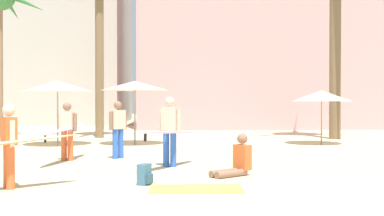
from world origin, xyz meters
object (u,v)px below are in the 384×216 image
at_px(backpack, 145,175).
at_px(person_near_right, 237,161).
at_px(person_mid_center, 7,143).
at_px(cafe_umbrella_1, 58,86).
at_px(person_near_left, 170,130).
at_px(palm_tree_far_left, 0,3).
at_px(cafe_umbrella_3, 322,96).
at_px(cafe_umbrella_0, 135,86).
at_px(person_mid_right, 118,127).
at_px(person_far_left, 66,129).
at_px(beach_towel, 196,189).

distance_m(backpack, person_near_right, 2.30).
xyz_separation_m(person_mid_center, person_near_right, (4.59, 1.56, -0.57)).
xyz_separation_m(cafe_umbrella_1, person_near_left, (4.32, -6.29, -1.31)).
bearing_deg(palm_tree_far_left, person_mid_center, -69.93).
xyz_separation_m(palm_tree_far_left, person_near_right, (9.60, -12.16, -5.97)).
bearing_deg(person_near_right, backpack, -6.60).
distance_m(cafe_umbrella_3, person_near_left, 8.71).
distance_m(cafe_umbrella_0, person_mid_right, 4.75).
relative_size(cafe_umbrella_3, person_mid_right, 1.35).
relative_size(cafe_umbrella_3, person_far_left, 0.74).
xyz_separation_m(palm_tree_far_left, person_mid_center, (5.01, -13.72, -5.40)).
distance_m(beach_towel, person_mid_right, 5.51).
height_order(person_near_left, person_near_right, person_near_left).
relative_size(cafe_umbrella_0, person_near_left, 1.04).
height_order(palm_tree_far_left, person_far_left, palm_tree_far_left).
relative_size(cafe_umbrella_1, person_near_right, 2.67).
xyz_separation_m(palm_tree_far_left, beach_towel, (8.60, -13.81, -6.29)).
distance_m(cafe_umbrella_0, person_mid_center, 9.73).
bearing_deg(cafe_umbrella_3, cafe_umbrella_1, -179.68).
xyz_separation_m(palm_tree_far_left, cafe_umbrella_3, (13.96, -4.39, -4.39)).
xyz_separation_m(backpack, person_near_left, (0.48, 2.53, 0.75)).
xyz_separation_m(cafe_umbrella_0, cafe_umbrella_3, (7.29, -0.16, -0.39)).
height_order(person_mid_center, person_near_right, person_mid_center).
bearing_deg(cafe_umbrella_0, cafe_umbrella_1, -175.72).
xyz_separation_m(beach_towel, person_near_left, (-0.53, 3.07, 0.95)).
relative_size(cafe_umbrella_0, backpack, 6.30).
bearing_deg(person_mid_center, cafe_umbrella_1, 64.42).
bearing_deg(person_near_right, person_mid_center, -16.92).
bearing_deg(person_near_left, person_near_right, -110.34).
bearing_deg(backpack, cafe_umbrella_1, 139.07).
bearing_deg(person_mid_center, beach_towel, -34.79).
height_order(backpack, person_far_left, person_far_left).
distance_m(cafe_umbrella_0, person_near_right, 8.68).
relative_size(beach_towel, person_mid_center, 0.68).
bearing_deg(person_mid_right, person_near_right, 1.36).
relative_size(palm_tree_far_left, cafe_umbrella_1, 2.77).
bearing_deg(backpack, cafe_umbrella_0, 121.37).
relative_size(beach_towel, backpack, 4.21).
height_order(palm_tree_far_left, person_mid_center, palm_tree_far_left).
distance_m(cafe_umbrella_1, cafe_umbrella_3, 10.22).
bearing_deg(cafe_umbrella_1, backpack, -66.47).
relative_size(person_mid_center, person_far_left, 0.84).
bearing_deg(cafe_umbrella_3, beach_towel, -119.63).
height_order(palm_tree_far_left, cafe_umbrella_0, palm_tree_far_left).
relative_size(cafe_umbrella_3, beach_towel, 1.29).
relative_size(cafe_umbrella_1, person_near_left, 1.06).
bearing_deg(palm_tree_far_left, backpack, -60.23).
bearing_deg(person_near_right, palm_tree_far_left, -87.44).
distance_m(person_near_right, person_far_left, 5.27).
height_order(backpack, person_near_left, person_near_left).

